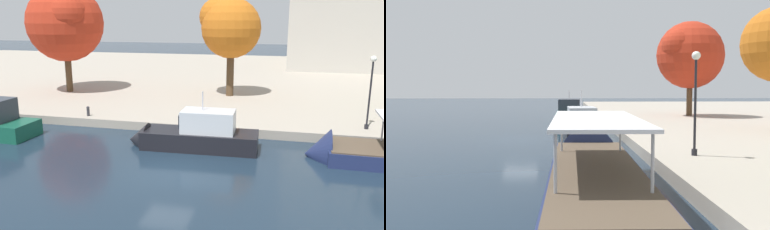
% 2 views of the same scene
% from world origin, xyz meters
% --- Properties ---
extents(ground_plane, '(220.00, 220.00, 0.00)m').
position_xyz_m(ground_plane, '(0.00, 0.00, 0.00)').
color(ground_plane, '#192838').
extents(dock_promenade, '(120.00, 55.00, 0.62)m').
position_xyz_m(dock_promenade, '(0.00, 34.87, 0.31)').
color(dock_promenade, '#A39989').
rests_on(dock_promenade, ground_plane).
extents(motor_yacht_1, '(8.15, 2.60, 4.37)m').
position_xyz_m(motor_yacht_1, '(0.26, 4.41, 0.64)').
color(motor_yacht_1, black).
rests_on(motor_yacht_1, ground_plane).
extents(mooring_bollard_0, '(0.24, 0.24, 0.75)m').
position_xyz_m(mooring_bollard_0, '(-8.78, 8.19, 1.03)').
color(mooring_bollard_0, '#2D2D33').
rests_on(mooring_bollard_0, dock_promenade).
extents(lamp_post, '(0.41, 0.41, 4.87)m').
position_xyz_m(lamp_post, '(11.08, 9.34, 3.65)').
color(lamp_post, black).
rests_on(lamp_post, dock_promenade).
extents(tree_1, '(7.46, 7.46, 10.49)m').
position_xyz_m(tree_1, '(-15.66, 17.22, 7.41)').
color(tree_1, '#4C3823').
rests_on(tree_1, dock_promenade).
extents(tree_2, '(5.80, 5.53, 9.09)m').
position_xyz_m(tree_2, '(0.06, 18.97, 7.14)').
color(tree_2, '#4C3823').
rests_on(tree_2, dock_promenade).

